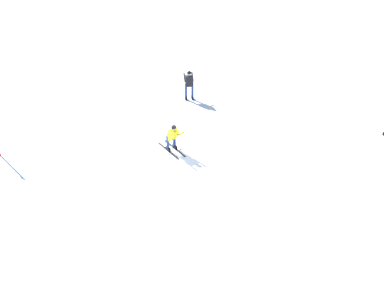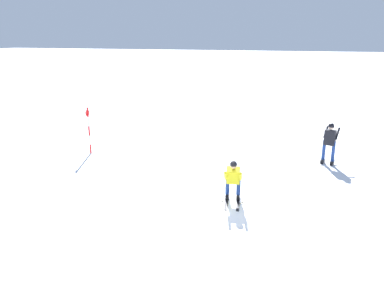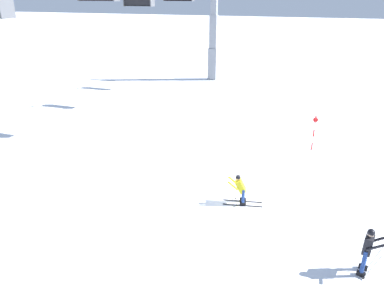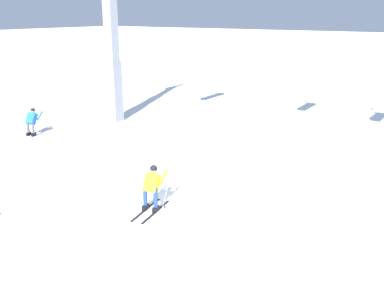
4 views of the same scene
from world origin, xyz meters
name	(u,v)px [view 3 (image 3 of 4)]	position (x,y,z in m)	size (l,w,h in m)	color
ground_plane	(227,193)	(0.00, 0.00, 0.00)	(260.00, 260.00, 0.00)	white
skier_carving_main	(240,188)	(-0.69, -0.72, 0.79)	(0.85, 1.78, 1.51)	black
lift_tower_far	(213,38)	(22.61, 6.89, 4.23)	(0.88, 2.83, 10.28)	gray
chairlift_seat_middle	(138,0)	(5.80, 6.89, 8.20)	(0.61, 1.75, 2.34)	black
trail_marker_pole	(314,132)	(6.48, -3.60, 1.13)	(0.07, 0.28, 2.11)	red
skier_distant_uphill	(368,248)	(-3.65, -5.46, 1.02)	(0.89, 1.77, 1.77)	white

